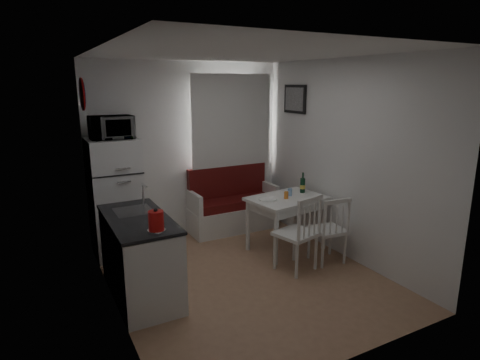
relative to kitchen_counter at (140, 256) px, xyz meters
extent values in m
cube|color=#A87B59|center=(1.20, -0.16, -0.46)|extent=(3.00, 3.50, 0.02)
cube|color=white|center=(1.20, -0.16, 2.14)|extent=(3.00, 3.50, 0.02)
cube|color=white|center=(1.20, 1.59, 0.84)|extent=(3.00, 0.02, 2.60)
cube|color=white|center=(1.20, -1.91, 0.84)|extent=(3.00, 0.02, 2.60)
cube|color=white|center=(-0.30, -0.16, 0.84)|extent=(0.02, 3.50, 2.60)
cube|color=white|center=(2.70, -0.16, 0.84)|extent=(0.02, 3.50, 2.60)
cube|color=white|center=(1.90, 1.56, 1.17)|extent=(1.22, 0.06, 1.47)
cube|color=white|center=(1.90, 1.49, 1.22)|extent=(1.35, 0.02, 1.50)
cube|color=white|center=(0.00, -0.01, -0.03)|extent=(0.60, 1.30, 0.86)
cube|color=black|center=(0.00, -0.01, 0.43)|extent=(0.62, 1.32, 0.03)
cube|color=#99999E|center=(0.02, 0.24, 0.39)|extent=(0.40, 0.40, 0.10)
cylinder|color=silver|center=(0.18, 0.42, 0.57)|extent=(0.02, 0.02, 0.26)
cylinder|color=#193E9A|center=(-0.27, 1.29, 1.69)|extent=(0.03, 0.40, 0.40)
cube|color=black|center=(2.67, 0.94, 1.59)|extent=(0.04, 0.52, 0.42)
cube|color=white|center=(1.82, 1.32, -0.26)|extent=(1.40, 0.54, 0.39)
cube|color=maroon|center=(1.82, 1.32, 0.00)|extent=(1.34, 0.50, 0.13)
cube|color=maroon|center=(1.82, 1.53, 0.30)|extent=(1.34, 0.11, 0.50)
cube|color=white|center=(2.12, 0.28, 0.29)|extent=(1.10, 0.84, 0.04)
cube|color=white|center=(2.12, 0.28, 0.20)|extent=(0.99, 0.73, 0.12)
cylinder|color=white|center=(2.12, 0.28, -0.09)|extent=(0.06, 0.06, 0.72)
cube|color=white|center=(1.87, -0.29, 0.02)|extent=(0.55, 0.54, 0.04)
cube|color=white|center=(1.87, -0.49, 0.28)|extent=(0.43, 0.15, 0.48)
cube|color=white|center=(2.37, -0.29, -0.03)|extent=(0.45, 0.44, 0.04)
cube|color=white|center=(2.37, -0.47, 0.21)|extent=(0.40, 0.08, 0.44)
cube|color=white|center=(0.02, 1.24, 0.34)|extent=(0.64, 0.64, 1.59)
imported|color=white|center=(0.02, 1.19, 1.28)|extent=(0.53, 0.36, 0.29)
cylinder|color=red|center=(0.05, -0.54, 0.56)|extent=(0.17, 0.17, 0.23)
cylinder|color=orange|center=(2.07, 0.23, 0.35)|extent=(0.06, 0.06, 0.10)
cylinder|color=#84AFE0|center=(2.20, 0.33, 0.36)|extent=(0.06, 0.06, 0.10)
cylinder|color=white|center=(1.82, 0.30, 0.32)|extent=(0.24, 0.24, 0.02)
camera|label=1|loc=(-0.94, -4.07, 1.83)|focal=30.00mm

